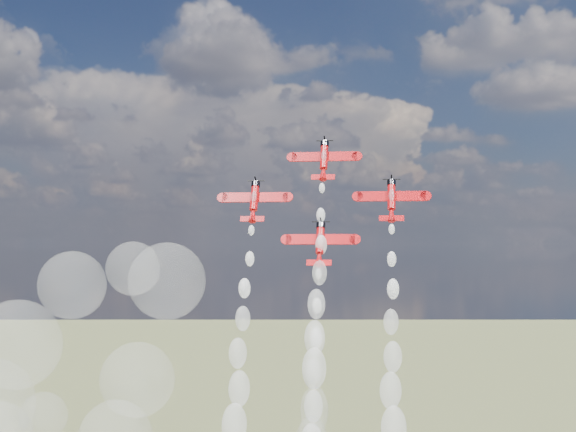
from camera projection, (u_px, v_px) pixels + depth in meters
The scene contains 6 objects.
plane_lead at pixel (324, 159), 143.50m from camera, with size 11.75×5.98×7.75m.
plane_left at pixel (254, 200), 141.06m from camera, with size 11.75×5.98×7.75m.
plane_right at pixel (391, 199), 137.83m from camera, with size 11.75×5.98×7.75m.
plane_slot at pixel (320, 243), 135.39m from camera, with size 11.75×5.98×7.75m.
smoke_trail_lead at pixel (313, 413), 121.41m from camera, with size 5.18×26.43×48.16m.
drifted_smoke_cloud at pixel (22, 355), 172.44m from camera, with size 65.27×39.90×46.59m.
Camera 1 is at (7.26, -136.77, 94.65)m, focal length 50.00 mm.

